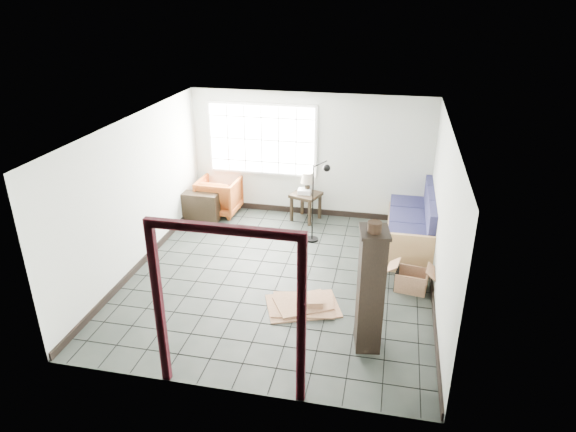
% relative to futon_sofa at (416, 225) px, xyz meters
% --- Properties ---
extents(ground, '(5.50, 5.50, 0.00)m').
position_rel_futon_sofa_xyz_m(ground, '(-2.22, -1.74, -0.38)').
color(ground, black).
rests_on(ground, ground).
extents(room_shell, '(5.02, 5.52, 2.61)m').
position_rel_futon_sofa_xyz_m(room_shell, '(-2.22, -1.71, 1.30)').
color(room_shell, silver).
rests_on(room_shell, ground).
extents(window_panel, '(2.32, 0.08, 1.52)m').
position_rel_futon_sofa_xyz_m(window_panel, '(-3.22, 0.96, 1.22)').
color(window_panel, silver).
rests_on(window_panel, ground).
extents(doorway_trim, '(1.80, 0.08, 2.20)m').
position_rel_futon_sofa_xyz_m(doorway_trim, '(-2.22, -4.44, 1.00)').
color(doorway_trim, '#330B12').
rests_on(doorway_trim, ground).
extents(futon_sofa, '(0.90, 2.39, 1.06)m').
position_rel_futon_sofa_xyz_m(futon_sofa, '(0.00, 0.00, 0.00)').
color(futon_sofa, '#B27250').
rests_on(futon_sofa, ground).
extents(armchair, '(0.86, 0.81, 0.86)m').
position_rel_futon_sofa_xyz_m(armchair, '(-4.12, 0.66, 0.05)').
color(armchair, maroon).
rests_on(armchair, ground).
extents(side_table, '(0.69, 0.69, 0.59)m').
position_rel_futon_sofa_xyz_m(side_table, '(-2.23, 0.66, 0.11)').
color(side_table, black).
rests_on(side_table, ground).
extents(table_lamp, '(0.35, 0.35, 0.43)m').
position_rel_futon_sofa_xyz_m(table_lamp, '(-2.21, 0.71, 0.51)').
color(table_lamp, black).
rests_on(table_lamp, side_table).
extents(projector, '(0.28, 0.22, 0.10)m').
position_rel_futon_sofa_xyz_m(projector, '(-2.26, 0.64, 0.26)').
color(projector, silver).
rests_on(projector, side_table).
extents(floor_lamp, '(0.49, 0.31, 1.63)m').
position_rel_futon_sofa_xyz_m(floor_lamp, '(-1.82, -0.27, 0.49)').
color(floor_lamp, black).
rests_on(floor_lamp, ground).
extents(console_shelf, '(0.79, 0.32, 0.61)m').
position_rel_futon_sofa_xyz_m(console_shelf, '(-4.37, 0.16, -0.08)').
color(console_shelf, black).
rests_on(console_shelf, ground).
extents(tall_shelf, '(0.43, 0.52, 1.74)m').
position_rel_futon_sofa_xyz_m(tall_shelf, '(-0.68, -3.26, 0.50)').
color(tall_shelf, black).
rests_on(tall_shelf, ground).
extents(pot, '(0.22, 0.22, 0.13)m').
position_rel_futon_sofa_xyz_m(pot, '(-0.68, -3.31, 1.42)').
color(pot, black).
rests_on(pot, tall_shelf).
extents(open_box, '(0.84, 0.50, 0.45)m').
position_rel_futon_sofa_xyz_m(open_box, '(-0.07, -1.68, -0.22)').
color(open_box, brown).
rests_on(open_box, ground).
extents(cardboard_pile, '(1.28, 1.10, 0.16)m').
position_rel_futon_sofa_xyz_m(cardboard_pile, '(-1.68, -2.54, -0.34)').
color(cardboard_pile, brown).
rests_on(cardboard_pile, ground).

